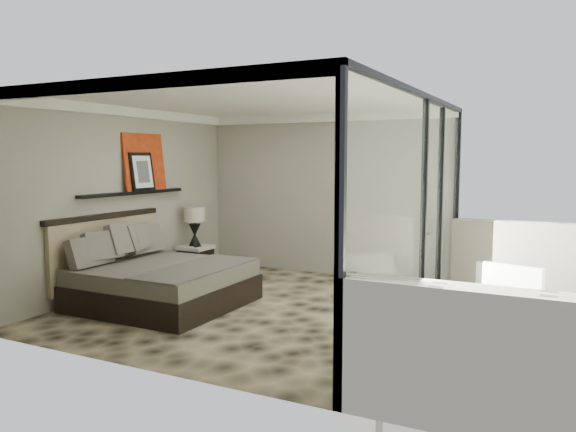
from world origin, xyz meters
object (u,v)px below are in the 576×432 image
at_px(nightstand, 196,261).
at_px(table_lamp, 195,221).
at_px(lounger, 485,311).
at_px(bed, 157,280).

bearing_deg(nightstand, table_lamp, 138.44).
distance_m(nightstand, lounger, 5.03).
bearing_deg(table_lamp, lounger, -10.77).
height_order(nightstand, lounger, lounger).
relative_size(nightstand, lounger, 0.27).
bearing_deg(nightstand, lounger, -23.13).
relative_size(bed, nightstand, 4.20).
bearing_deg(bed, table_lamp, 110.74).
distance_m(table_lamp, lounger, 5.10).
bearing_deg(bed, lounger, 12.00).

